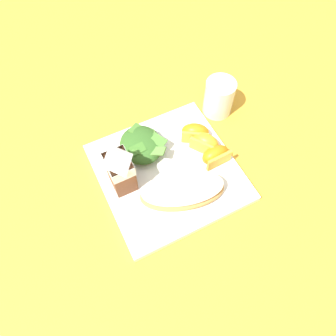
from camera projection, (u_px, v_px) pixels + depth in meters
ground at (168, 174)px, 0.69m from camera, size 3.00×3.00×0.00m
white_plate at (168, 172)px, 0.69m from camera, size 0.28×0.28×0.02m
cheesy_pizza_bread at (182, 191)px, 0.63m from camera, size 0.12×0.19×0.04m
green_salad_pile at (141, 145)px, 0.69m from camera, size 0.11×0.10×0.04m
milk_carton at (120, 169)px, 0.61m from camera, size 0.06×0.04×0.11m
orange_wedge_front at (216, 155)px, 0.67m from camera, size 0.04×0.06×0.04m
orange_wedge_middle at (205, 142)px, 0.69m from camera, size 0.07×0.06×0.04m
orange_wedge_rear at (195, 132)px, 0.70m from camera, size 0.06×0.07×0.04m
drinking_clear_cup at (219, 97)px, 0.74m from camera, size 0.07×0.07×0.09m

